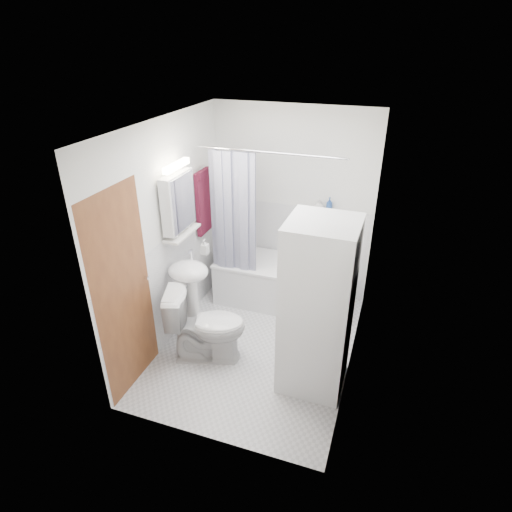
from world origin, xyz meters
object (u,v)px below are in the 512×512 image
(bathtub, at_px, (275,280))
(washer_dryer, at_px, (317,308))
(sink, at_px, (190,283))
(toilet, at_px, (207,326))

(bathtub, xyz_separation_m, washer_dryer, (0.77, -1.24, 0.56))
(bathtub, distance_m, washer_dryer, 1.56)
(sink, distance_m, washer_dryer, 1.46)
(bathtub, height_order, sink, sink)
(sink, height_order, washer_dryer, washer_dryer)
(sink, distance_m, toilet, 0.50)
(sink, relative_size, toilet, 1.28)
(sink, xyz_separation_m, washer_dryer, (1.43, -0.24, 0.16))
(washer_dryer, distance_m, toilet, 1.22)
(bathtub, bearing_deg, sink, -123.76)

